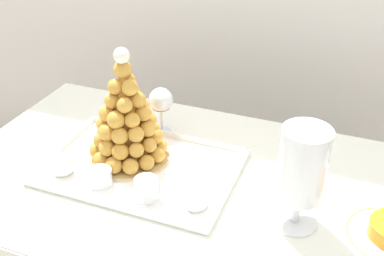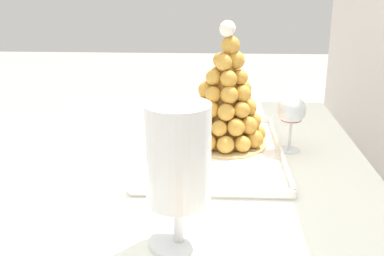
% 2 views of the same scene
% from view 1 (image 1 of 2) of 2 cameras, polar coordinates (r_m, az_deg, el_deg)
% --- Properties ---
extents(buffet_table, '(1.36, 0.80, 0.74)m').
position_cam_1_polar(buffet_table, '(1.39, -0.25, -10.02)').
color(buffet_table, brown).
rests_on(buffet_table, ground_plane).
extents(serving_tray, '(0.54, 0.37, 0.02)m').
position_cam_1_polar(serving_tray, '(1.35, -6.18, -4.86)').
color(serving_tray, white).
rests_on(serving_tray, buffet_table).
extents(croquembouche, '(0.24, 0.24, 0.34)m').
position_cam_1_polar(croquembouche, '(1.33, -7.96, 1.04)').
color(croquembouche, tan).
rests_on(croquembouche, serving_tray).
extents(dessert_cup_left, '(0.06, 0.06, 0.05)m').
position_cam_1_polar(dessert_cup_left, '(1.37, -15.44, -4.36)').
color(dessert_cup_left, silver).
rests_on(dessert_cup_left, serving_tray).
extents(dessert_cup_mid_left, '(0.06, 0.06, 0.05)m').
position_cam_1_polar(dessert_cup_mid_left, '(1.30, -11.04, -5.92)').
color(dessert_cup_mid_left, silver).
rests_on(dessert_cup_mid_left, serving_tray).
extents(dessert_cup_centre, '(0.06, 0.06, 0.06)m').
position_cam_1_polar(dessert_cup_centre, '(1.23, -5.55, -7.42)').
color(dessert_cup_centre, silver).
rests_on(dessert_cup_centre, serving_tray).
extents(dessert_cup_mid_right, '(0.06, 0.06, 0.05)m').
position_cam_1_polar(dessert_cup_mid_right, '(1.20, 0.43, -8.48)').
color(dessert_cup_mid_right, silver).
rests_on(dessert_cup_mid_right, serving_tray).
extents(macaron_goblet, '(0.11, 0.11, 0.27)m').
position_cam_1_polar(macaron_goblet, '(1.10, 13.28, -4.60)').
color(macaron_goblet, white).
rests_on(macaron_goblet, buffet_table).
extents(wine_glass, '(0.08, 0.08, 0.16)m').
position_cam_1_polar(wine_glass, '(1.47, -3.79, 3.25)').
color(wine_glass, silver).
rests_on(wine_glass, buffet_table).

